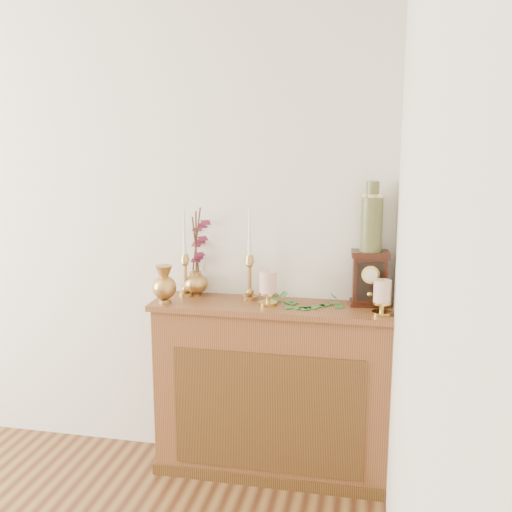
% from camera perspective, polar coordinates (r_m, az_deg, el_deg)
% --- Properties ---
extents(console_shelf, '(1.24, 0.34, 0.93)m').
position_cam_1_polar(console_shelf, '(3.21, 1.55, -13.10)').
color(console_shelf, brown).
rests_on(console_shelf, ground).
extents(candlestick_left, '(0.08, 0.08, 0.47)m').
position_cam_1_polar(candlestick_left, '(3.18, -6.77, -1.14)').
color(candlestick_left, tan).
rests_on(candlestick_left, console_shelf).
extents(candlestick_center, '(0.08, 0.08, 0.48)m').
position_cam_1_polar(candlestick_center, '(3.09, -0.61, -1.32)').
color(candlestick_center, tan).
rests_on(candlestick_center, console_shelf).
extents(bud_vase, '(0.12, 0.12, 0.20)m').
position_cam_1_polar(bud_vase, '(3.06, -8.72, -2.73)').
color(bud_vase, tan).
rests_on(bud_vase, console_shelf).
extents(ginger_jar, '(0.19, 0.21, 0.48)m').
position_cam_1_polar(ginger_jar, '(3.21, -5.44, 0.13)').
color(ginger_jar, tan).
rests_on(ginger_jar, console_shelf).
extents(pillar_candle_left, '(0.10, 0.10, 0.19)m').
position_cam_1_polar(pillar_candle_left, '(3.00, 1.15, -2.90)').
color(pillar_candle_left, gold).
rests_on(pillar_candle_left, console_shelf).
extents(pillar_candle_right, '(0.09, 0.09, 0.18)m').
position_cam_1_polar(pillar_candle_right, '(2.90, 11.93, -3.71)').
color(pillar_candle_right, gold).
rests_on(pillar_candle_right, console_shelf).
extents(ivy_garland, '(0.42, 0.19, 0.08)m').
position_cam_1_polar(ivy_garland, '(3.02, 4.71, -4.49)').
color(ivy_garland, '#276627').
rests_on(ivy_garland, console_shelf).
extents(mantel_clock, '(0.20, 0.14, 0.28)m').
position_cam_1_polar(mantel_clock, '(3.04, 10.75, -2.14)').
color(mantel_clock, '#34140A').
rests_on(mantel_clock, console_shelf).
extents(ceramic_vase, '(0.11, 0.11, 0.35)m').
position_cam_1_polar(ceramic_vase, '(2.99, 10.96, 3.38)').
color(ceramic_vase, '#172E22').
rests_on(ceramic_vase, mantel_clock).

